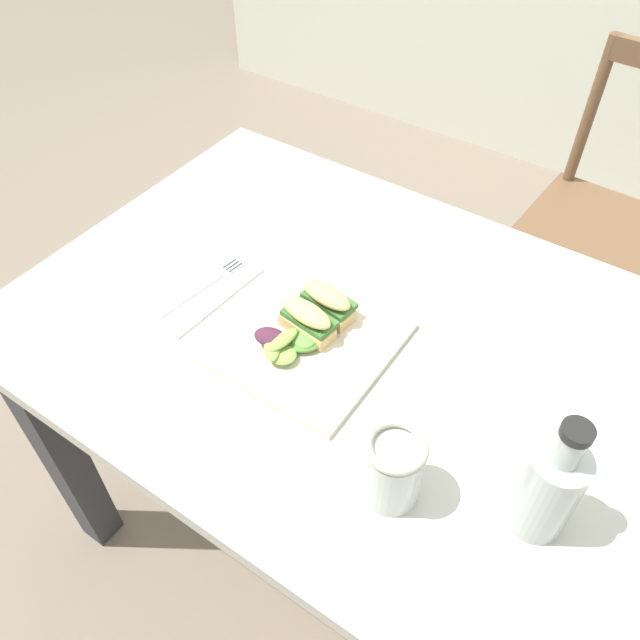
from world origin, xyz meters
TOP-DOWN VIEW (x-y plane):
  - ground_plane at (0.00, 0.00)m, footprint 7.34×7.34m
  - dining_table at (0.03, -0.02)m, footprint 1.13×0.81m
  - chair_wooden_far at (0.26, 0.93)m, footprint 0.42×0.42m
  - plate_lunch at (-0.02, -0.09)m, footprint 0.27×0.27m
  - sandwich_half_front at (-0.02, -0.07)m, footprint 0.10×0.06m
  - sandwich_half_back at (-0.02, -0.02)m, footprint 0.10×0.06m
  - salad_mixed_greens at (-0.03, -0.11)m, footprint 0.11×0.12m
  - napkin_folded at (-0.24, -0.09)m, footprint 0.12×0.22m
  - fork_on_napkin at (-0.24, -0.07)m, footprint 0.04×0.19m
  - bottle_cold_brew at (0.40, -0.17)m, footprint 0.07×0.07m
  - mason_jar_iced_tea at (0.23, -0.24)m, footprint 0.08×0.08m

SIDE VIEW (x-z plane):
  - ground_plane at x=0.00m, z-range 0.00..0.00m
  - chair_wooden_far at x=0.26m, z-range 0.01..0.88m
  - dining_table at x=0.03m, z-range 0.23..0.97m
  - napkin_folded at x=-0.24m, z-range 0.74..0.74m
  - plate_lunch at x=-0.02m, z-range 0.74..0.75m
  - fork_on_napkin at x=-0.24m, z-range 0.74..0.75m
  - salad_mixed_greens at x=-0.03m, z-range 0.75..0.78m
  - sandwich_half_front at x=-0.02m, z-range 0.75..0.81m
  - sandwich_half_back at x=-0.02m, z-range 0.75..0.81m
  - mason_jar_iced_tea at x=0.23m, z-range 0.73..0.85m
  - bottle_cold_brew at x=0.40m, z-range 0.71..0.91m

